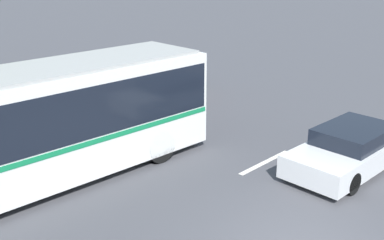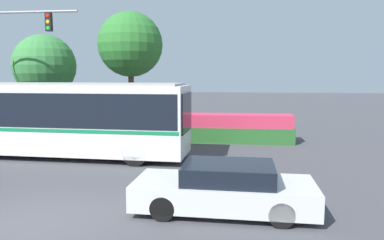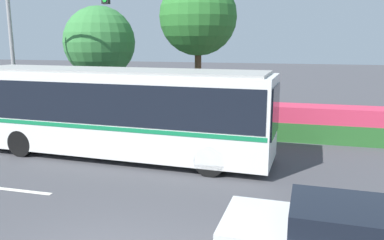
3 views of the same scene
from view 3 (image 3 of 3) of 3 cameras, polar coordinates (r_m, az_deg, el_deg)
name	(u,v)px [view 3 (image 3 of 3)]	position (r m, az deg, el deg)	size (l,w,h in m)	color
city_bus	(115,107)	(14.63, -11.20, 1.81)	(11.72, 3.04, 3.25)	silver
sedan_foreground	(348,239)	(8.17, 21.83, -15.82)	(4.74, 2.05, 1.29)	silver
traffic_light_pole	(40,31)	(18.97, -21.30, 12.07)	(6.40, 0.24, 6.95)	gray
flowering_hedge	(311,123)	(17.71, 16.91, -0.46)	(7.63, 1.44, 1.50)	#286028
street_tree_left	(100,42)	(21.55, -13.33, 10.97)	(3.75, 3.75, 6.05)	brown
street_tree_centre	(198,17)	(20.54, 0.90, 14.81)	(3.96, 3.96, 7.44)	brown
lane_stripe_near	(275,215)	(10.21, 11.99, -13.35)	(2.40, 0.16, 0.01)	silver
lane_stripe_mid	(15,190)	(12.60, -24.43, -9.29)	(2.40, 0.16, 0.01)	silver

